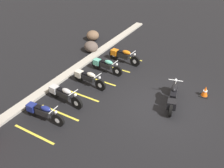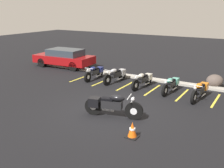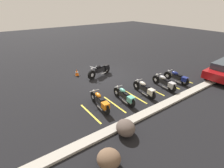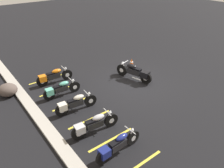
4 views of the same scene
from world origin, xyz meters
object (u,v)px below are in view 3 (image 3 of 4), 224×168
at_px(motorcycle_black_featured, 100,70).
at_px(traffic_cone, 77,73).
at_px(parked_bike_2, 145,89).
at_px(parked_bike_4, 100,101).
at_px(landscape_rock_1, 109,159).
at_px(landscape_rock_0, 126,128).
at_px(parked_bike_1, 165,82).
at_px(parked_bike_3, 125,96).
at_px(parked_bike_0, 177,77).

relative_size(motorcycle_black_featured, traffic_cone, 4.28).
relative_size(motorcycle_black_featured, parked_bike_2, 1.13).
distance_m(parked_bike_4, landscape_rock_1, 3.75).
distance_m(motorcycle_black_featured, landscape_rock_0, 6.88).
relative_size(parked_bike_1, landscape_rock_0, 2.18).
bearing_deg(parked_bike_1, landscape_rock_0, 116.60).
height_order(parked_bike_4, landscape_rock_1, parked_bike_4).
xyz_separation_m(parked_bike_2, landscape_rock_1, (4.81, 2.97, -0.09)).
bearing_deg(landscape_rock_0, parked_bike_4, -95.13).
bearing_deg(landscape_rock_1, landscape_rock_0, -148.92).
distance_m(parked_bike_3, landscape_rock_0, 2.70).
height_order(motorcycle_black_featured, parked_bike_0, motorcycle_black_featured).
distance_m(parked_bike_1, landscape_rock_1, 7.15).
relative_size(parked_bike_2, parked_bike_3, 1.02).
height_order(motorcycle_black_featured, parked_bike_1, motorcycle_black_featured).
relative_size(parked_bike_2, landscape_rock_1, 2.38).
bearing_deg(parked_bike_2, landscape_rock_1, 126.87).
xyz_separation_m(parked_bike_0, landscape_rock_1, (7.99, 2.89, -0.08)).
height_order(parked_bike_1, parked_bike_4, same).
distance_m(motorcycle_black_featured, parked_bike_2, 4.31).
distance_m(parked_bike_0, parked_bike_3, 4.75).
height_order(parked_bike_0, parked_bike_3, parked_bike_0).
bearing_deg(parked_bike_2, parked_bike_4, 88.79).
bearing_deg(parked_bike_0, parked_bike_4, 83.28).
xyz_separation_m(motorcycle_black_featured, parked_bike_0, (-3.72, 4.36, -0.07)).
xyz_separation_m(parked_bike_0, parked_bike_3, (4.75, -0.14, -0.00)).
distance_m(motorcycle_black_featured, landscape_rock_1, 8.41).
bearing_deg(landscape_rock_0, traffic_cone, -99.36).
xyz_separation_m(parked_bike_0, parked_bike_1, (1.43, 0.05, 0.02)).
height_order(parked_bike_0, parked_bike_4, parked_bike_4).
bearing_deg(motorcycle_black_featured, parked_bike_2, 83.19).
bearing_deg(parked_bike_1, parked_bike_0, -82.10).
relative_size(parked_bike_3, traffic_cone, 3.69).
xyz_separation_m(parked_bike_0, landscape_rock_0, (6.45, 1.96, -0.08)).
bearing_deg(parked_bike_1, traffic_cone, 40.46).
bearing_deg(parked_bike_1, parked_bike_3, 92.52).
bearing_deg(parked_bike_3, motorcycle_black_featured, -10.66).
relative_size(motorcycle_black_featured, parked_bike_4, 1.11).
height_order(parked_bike_1, parked_bike_2, parked_bike_1).
bearing_deg(parked_bike_0, parked_bike_3, 85.50).
bearing_deg(parked_bike_3, traffic_cone, 8.19).
relative_size(parked_bike_1, landscape_rock_1, 2.43).
relative_size(motorcycle_black_featured, parked_bike_3, 1.16).
height_order(parked_bike_0, landscape_rock_0, parked_bike_0).
distance_m(parked_bike_2, traffic_cone, 5.74).
height_order(parked_bike_0, traffic_cone, parked_bike_0).
xyz_separation_m(landscape_rock_1, traffic_cone, (-2.76, -8.33, -0.09)).
height_order(parked_bike_1, parked_bike_3, parked_bike_1).
bearing_deg(motorcycle_black_featured, landscape_rock_0, 52.64).
distance_m(parked_bike_1, parked_bike_4, 4.83).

